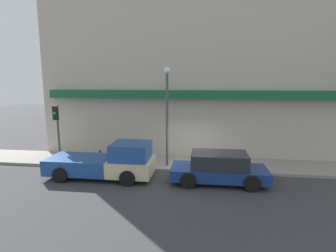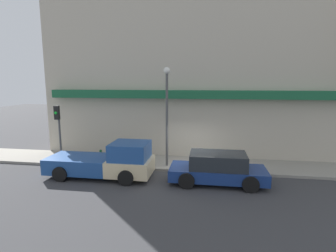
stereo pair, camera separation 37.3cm
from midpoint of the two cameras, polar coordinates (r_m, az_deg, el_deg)
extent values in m
plane|color=#38383A|center=(14.35, 4.26, -10.12)|extent=(80.00, 80.00, 0.00)
cube|color=gray|center=(15.61, 4.53, -8.21)|extent=(36.00, 2.71, 0.15)
cube|color=#BCB29E|center=(17.73, 5.22, 10.75)|extent=(19.80, 3.00, 10.43)
cube|color=#195B38|center=(15.94, 4.91, 6.86)|extent=(18.22, 0.60, 0.50)
cube|color=beige|center=(13.47, -8.76, -8.71)|extent=(2.16, 1.91, 0.77)
cube|color=#1E478C|center=(13.24, -8.85, -5.40)|extent=(1.83, 1.76, 0.83)
cube|color=#1E478C|center=(14.43, -19.22, -7.89)|extent=(3.24, 1.91, 0.77)
cylinder|color=black|center=(14.41, -7.47, -8.53)|extent=(0.74, 0.22, 0.74)
cylinder|color=black|center=(12.67, -9.71, -11.14)|extent=(0.74, 0.22, 0.74)
cylinder|color=black|center=(15.58, -19.56, -7.62)|extent=(0.74, 0.22, 0.74)
cylinder|color=black|center=(13.99, -23.13, -9.79)|extent=(0.74, 0.22, 0.74)
cube|color=navy|center=(13.03, 10.14, -9.98)|extent=(4.56, 1.80, 0.55)
cube|color=#23282D|center=(12.84, 10.22, -7.32)|extent=(2.64, 1.62, 0.71)
cylinder|color=black|center=(14.06, 15.78, -9.27)|extent=(0.74, 0.22, 0.74)
cylinder|color=black|center=(12.40, 17.00, -11.91)|extent=(0.74, 0.22, 0.74)
cylinder|color=black|center=(13.92, 4.05, -9.12)|extent=(0.74, 0.22, 0.74)
cylinder|color=black|center=(12.24, 3.56, -11.78)|extent=(0.74, 0.22, 0.74)
cylinder|color=#196633|center=(16.08, -15.17, -6.63)|extent=(0.16, 0.16, 0.58)
sphere|color=#196633|center=(15.99, -15.22, -5.35)|extent=(0.15, 0.15, 0.15)
cylinder|color=#4C4C4C|center=(14.46, -0.93, 1.11)|extent=(0.14, 0.14, 5.11)
sphere|color=silver|center=(14.32, -0.96, 12.00)|extent=(0.36, 0.36, 0.36)
cylinder|color=#4C4C4C|center=(16.72, -23.31, -1.63)|extent=(0.12, 0.12, 3.33)
cube|color=black|center=(16.40, -23.88, 2.60)|extent=(0.28, 0.20, 0.80)
sphere|color=green|center=(16.30, -24.10, 2.55)|extent=(0.16, 0.16, 0.16)
camera|label=1|loc=(0.19, -90.71, -0.12)|focal=28.00mm
camera|label=2|loc=(0.19, 89.29, 0.12)|focal=28.00mm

